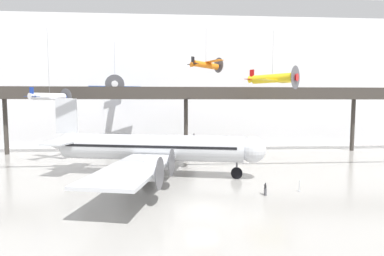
% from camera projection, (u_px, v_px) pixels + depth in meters
% --- Properties ---
extents(ground_plane, '(260.00, 260.00, 0.00)m').
position_uv_depth(ground_plane, '(202.00, 209.00, 24.27)').
color(ground_plane, '#9E9B96').
extents(hangar_back_wall, '(140.00, 3.00, 25.65)m').
position_uv_depth(hangar_back_wall, '(184.00, 82.00, 60.21)').
color(hangar_back_wall, white).
rests_on(hangar_back_wall, ground).
extents(mezzanine_walkway, '(110.00, 3.20, 11.28)m').
position_uv_depth(mezzanine_walkway, '(186.00, 97.00, 50.74)').
color(mezzanine_walkway, '#38332D').
rests_on(mezzanine_walkway, ground).
extents(airliner_silver_main, '(26.74, 30.82, 9.14)m').
position_uv_depth(airliner_silver_main, '(150.00, 148.00, 35.21)').
color(airliner_silver_main, silver).
rests_on(airliner_silver_main, ground).
extents(suspended_plane_yellow_lowwing, '(7.95, 8.02, 8.81)m').
position_uv_depth(suspended_plane_yellow_lowwing, '(272.00, 79.00, 44.76)').
color(suspended_plane_yellow_lowwing, yellow).
extents(suspended_plane_white_twin, '(6.85, 6.23, 11.06)m').
position_uv_depth(suspended_plane_white_twin, '(50.00, 97.00, 42.55)').
color(suspended_plane_white_twin, silver).
extents(suspended_plane_orange_highwing, '(5.33, 5.95, 6.31)m').
position_uv_depth(suspended_plane_orange_highwing, '(206.00, 65.00, 43.44)').
color(suspended_plane_orange_highwing, orange).
extents(suspended_plane_blue_trainer, '(8.94, 7.36, 9.13)m').
position_uv_depth(suspended_plane_blue_trainer, '(115.00, 85.00, 53.16)').
color(suspended_plane_blue_trainer, '#1E4CAD').
extents(stanchion_barrier, '(0.36, 0.36, 1.08)m').
position_uv_depth(stanchion_barrier, '(299.00, 188.00, 29.16)').
color(stanchion_barrier, '#B2B5BA').
rests_on(stanchion_barrier, ground).
extents(info_sign_pedestal, '(0.18, 0.78, 1.24)m').
position_uv_depth(info_sign_pedestal, '(265.00, 190.00, 27.85)').
color(info_sign_pedestal, '#4C4C51').
rests_on(info_sign_pedestal, ground).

